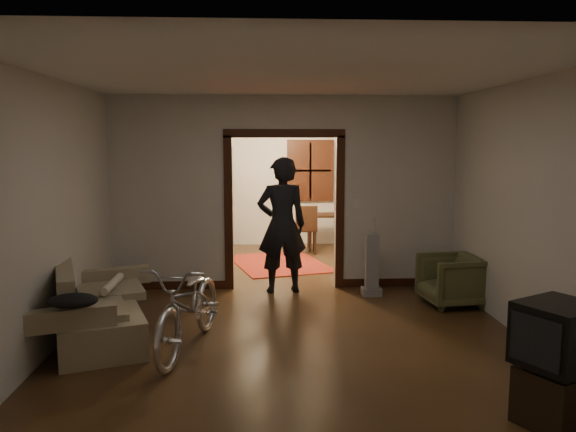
{
  "coord_description": "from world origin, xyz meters",
  "views": [
    {
      "loc": [
        -0.37,
        -7.39,
        2.14
      ],
      "look_at": [
        0.0,
        -0.3,
        1.2
      ],
      "focal_mm": 35.0,
      "sensor_mm": 36.0,
      "label": 1
    }
  ],
  "objects": [
    {
      "name": "floor",
      "position": [
        0.0,
        0.0,
        0.0
      ],
      "size": [
        5.0,
        8.5,
        0.01
      ],
      "primitive_type": "cube",
      "color": "#301E0F",
      "rests_on": "ground"
    },
    {
      "name": "ceiling",
      "position": [
        0.0,
        0.0,
        2.8
      ],
      "size": [
        5.0,
        8.5,
        0.01
      ],
      "primitive_type": "cube",
      "color": "white",
      "rests_on": "floor"
    },
    {
      "name": "wall_back",
      "position": [
        0.0,
        4.25,
        1.4
      ],
      "size": [
        5.0,
        0.02,
        2.8
      ],
      "primitive_type": "cube",
      "color": "beige",
      "rests_on": "floor"
    },
    {
      "name": "wall_left",
      "position": [
        -2.5,
        0.0,
        1.4
      ],
      "size": [
        0.02,
        8.5,
        2.8
      ],
      "primitive_type": "cube",
      "color": "beige",
      "rests_on": "floor"
    },
    {
      "name": "wall_right",
      "position": [
        2.5,
        0.0,
        1.4
      ],
      "size": [
        0.02,
        8.5,
        2.8
      ],
      "primitive_type": "cube",
      "color": "beige",
      "rests_on": "floor"
    },
    {
      "name": "partition_wall",
      "position": [
        0.0,
        0.75,
        1.4
      ],
      "size": [
        5.0,
        0.14,
        2.8
      ],
      "primitive_type": "cube",
      "color": "beige",
      "rests_on": "floor"
    },
    {
      "name": "door_casing",
      "position": [
        0.0,
        0.75,
        1.1
      ],
      "size": [
        1.74,
        0.2,
        2.32
      ],
      "primitive_type": "cube",
      "color": "black",
      "rests_on": "floor"
    },
    {
      "name": "far_window",
      "position": [
        0.7,
        4.21,
        1.55
      ],
      "size": [
        0.98,
        0.06,
        1.28
      ],
      "primitive_type": "cube",
      "color": "black",
      "rests_on": "wall_back"
    },
    {
      "name": "chandelier",
      "position": [
        0.0,
        2.5,
        2.35
      ],
      "size": [
        0.24,
        0.24,
        0.24
      ],
      "primitive_type": "sphere",
      "color": "#FFE0A5",
      "rests_on": "ceiling"
    },
    {
      "name": "light_switch",
      "position": [
        1.05,
        0.68,
        1.25
      ],
      "size": [
        0.08,
        0.01,
        0.12
      ],
      "primitive_type": "cube",
      "color": "silver",
      "rests_on": "partition_wall"
    },
    {
      "name": "sofa",
      "position": [
        -2.15,
        -1.34,
        0.42
      ],
      "size": [
        1.4,
        2.01,
        0.85
      ],
      "primitive_type": "cube",
      "rotation": [
        0.0,
        0.0,
        0.34
      ],
      "color": "#71684B",
      "rests_on": "floor"
    },
    {
      "name": "rolled_paper",
      "position": [
        -2.05,
        -1.04,
        0.53
      ],
      "size": [
        0.09,
        0.72,
        0.09
      ],
      "primitive_type": "cylinder",
      "rotation": [
        1.57,
        0.0,
        0.0
      ],
      "color": "beige",
      "rests_on": "sofa"
    },
    {
      "name": "jacket",
      "position": [
        -2.1,
        -2.25,
        0.68
      ],
      "size": [
        0.46,
        0.34,
        0.13
      ],
      "primitive_type": "ellipsoid",
      "color": "black",
      "rests_on": "sofa"
    },
    {
      "name": "bicycle",
      "position": [
        -1.09,
        -1.75,
        0.47
      ],
      "size": [
        0.99,
        1.89,
        0.95
      ],
      "primitive_type": "imported",
      "rotation": [
        0.0,
        0.0,
        -0.21
      ],
      "color": "silver",
      "rests_on": "floor"
    },
    {
      "name": "armchair",
      "position": [
        2.15,
        -0.31,
        0.33
      ],
      "size": [
        0.82,
        0.81,
        0.67
      ],
      "primitive_type": "imported",
      "rotation": [
        0.0,
        0.0,
        -1.44
      ],
      "color": "brown",
      "rests_on": "floor"
    },
    {
      "name": "tv_stand",
      "position": [
        1.86,
        -3.46,
        0.22
      ],
      "size": [
        0.64,
        0.62,
        0.44
      ],
      "primitive_type": "cube",
      "rotation": [
        0.0,
        0.0,
        0.5
      ],
      "color": "black",
      "rests_on": "floor"
    },
    {
      "name": "crt_tv",
      "position": [
        1.86,
        -3.46,
        0.71
      ],
      "size": [
        0.72,
        0.7,
        0.48
      ],
      "primitive_type": "cube",
      "rotation": [
        0.0,
        0.0,
        0.5
      ],
      "color": "black",
      "rests_on": "tv_stand"
    },
    {
      "name": "vacuum",
      "position": [
        1.2,
        0.21,
        0.44
      ],
      "size": [
        0.32,
        0.29,
        0.88
      ],
      "primitive_type": "cube",
      "rotation": [
        0.0,
        0.0,
        -0.31
      ],
      "color": "gray",
      "rests_on": "floor"
    },
    {
      "name": "person",
      "position": [
        -0.05,
        0.47,
        0.97
      ],
      "size": [
        0.76,
        0.56,
        1.93
      ],
      "primitive_type": "imported",
      "rotation": [
        0.0,
        0.0,
        3.28
      ],
      "color": "black",
      "rests_on": "floor"
    },
    {
      "name": "oriental_rug",
      "position": [
        -0.02,
        2.33,
        0.01
      ],
      "size": [
        1.94,
        2.26,
        0.01
      ],
      "primitive_type": "cube",
      "rotation": [
        0.0,
        0.0,
        0.27
      ],
      "color": "maroon",
      "rests_on": "floor"
    },
    {
      "name": "locker",
      "position": [
        -1.42,
        3.87,
        0.85
      ],
      "size": [
        0.95,
        0.69,
        1.7
      ],
      "primitive_type": "cube",
      "rotation": [
        0.0,
        0.0,
        0.28
      ],
      "color": "#2D3620",
      "rests_on": "floor"
    },
    {
      "name": "globe",
      "position": [
        -1.42,
        3.87,
        1.94
      ],
      "size": [
        0.3,
        0.3,
        0.3
      ],
      "primitive_type": "sphere",
      "color": "#1E5972",
      "rests_on": "locker"
    },
    {
      "name": "desk",
      "position": [
        1.06,
        3.63,
        0.35
      ],
      "size": [
        1.0,
        0.62,
        0.7
      ],
      "primitive_type": "cube",
      "rotation": [
        0.0,
        0.0,
        0.1
      ],
      "color": "black",
      "rests_on": "floor"
    },
    {
      "name": "desk_chair",
      "position": [
        0.52,
        3.26,
        0.47
      ],
      "size": [
        0.47,
        0.47,
        0.94
      ],
      "primitive_type": "cube",
      "rotation": [
        0.0,
        0.0,
        0.12
      ],
      "color": "black",
      "rests_on": "floor"
    }
  ]
}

